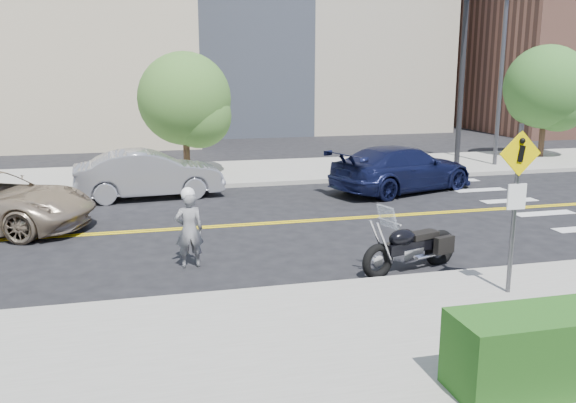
{
  "coord_description": "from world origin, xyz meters",
  "views": [
    {
      "loc": [
        -2.09,
        -15.33,
        4.12
      ],
      "look_at": [
        1.03,
        -2.73,
        1.2
      ],
      "focal_mm": 38.0,
      "sensor_mm": 36.0,
      "label": 1
    }
  ],
  "objects_px": {
    "pedestrian_sign": "(516,193)",
    "motorcyclist": "(189,228)",
    "parked_car_silver": "(149,174)",
    "parked_car_blue": "(402,169)",
    "motorcycle": "(412,236)"
  },
  "relations": [
    {
      "from": "pedestrian_sign",
      "to": "motorcyclist",
      "type": "bearing_deg",
      "value": 149.1
    },
    {
      "from": "motorcycle",
      "to": "parked_car_blue",
      "type": "relative_size",
      "value": 0.45
    },
    {
      "from": "pedestrian_sign",
      "to": "parked_car_blue",
      "type": "bearing_deg",
      "value": 76.99
    },
    {
      "from": "pedestrian_sign",
      "to": "parked_car_silver",
      "type": "distance_m",
      "value": 12.05
    },
    {
      "from": "motorcycle",
      "to": "motorcyclist",
      "type": "bearing_deg",
      "value": 146.43
    },
    {
      "from": "pedestrian_sign",
      "to": "parked_car_blue",
      "type": "relative_size",
      "value": 0.57
    },
    {
      "from": "pedestrian_sign",
      "to": "motorcyclist",
      "type": "distance_m",
      "value": 6.35
    },
    {
      "from": "motorcyclist",
      "to": "pedestrian_sign",
      "type": "bearing_deg",
      "value": 146.58
    },
    {
      "from": "pedestrian_sign",
      "to": "parked_car_blue",
      "type": "height_order",
      "value": "pedestrian_sign"
    },
    {
      "from": "motorcycle",
      "to": "parked_car_silver",
      "type": "relative_size",
      "value": 0.51
    },
    {
      "from": "pedestrian_sign",
      "to": "motorcycle",
      "type": "xyz_separation_m",
      "value": [
        -0.98,
        1.96,
        -1.24
      ]
    },
    {
      "from": "motorcyclist",
      "to": "parked_car_blue",
      "type": "relative_size",
      "value": 0.33
    },
    {
      "from": "motorcycle",
      "to": "parked_car_blue",
      "type": "height_order",
      "value": "parked_car_blue"
    },
    {
      "from": "parked_car_silver",
      "to": "parked_car_blue",
      "type": "relative_size",
      "value": 0.88
    },
    {
      "from": "pedestrian_sign",
      "to": "parked_car_silver",
      "type": "bearing_deg",
      "value": 120.06
    }
  ]
}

